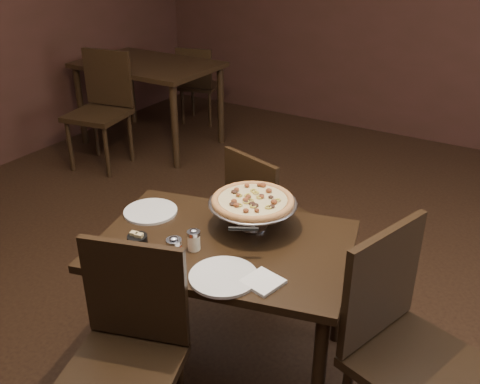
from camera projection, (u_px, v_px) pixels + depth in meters
The scene contains 16 objects.
room at pixel (248, 77), 2.05m from camera, with size 6.04×7.04×2.84m.
dining_table at pixel (225, 259), 2.37m from camera, with size 1.24×0.97×0.68m.
background_table at pixel (148, 74), 4.95m from camera, with size 1.25×0.84×0.78m.
pizza_stand at pixel (253, 201), 2.39m from camera, with size 0.40×0.40×0.17m.
parmesan_shaker at pixel (194, 240), 2.26m from camera, with size 0.06×0.06×0.10m.
pepper_flake_shaker at pixel (174, 249), 2.18m from camera, with size 0.07×0.07×0.11m.
packet_caddy at pixel (137, 241), 2.29m from camera, with size 0.09×0.09×0.07m.
napkin_stack at pixel (263, 282), 2.06m from camera, with size 0.13×0.13×0.01m, color white.
plate_left at pixel (151, 211), 2.57m from camera, with size 0.26×0.26×0.01m, color silver.
plate_near at pixel (224, 277), 2.09m from camera, with size 0.27×0.27×0.01m, color silver.
serving_spatula at pixel (243, 229), 2.17m from camera, with size 0.16×0.16×0.02m.
chair_far at pixel (265, 214), 3.01m from camera, with size 0.49×0.49×0.84m.
chair_near at pixel (127, 350), 2.02m from camera, with size 0.52×0.52×0.89m.
chair_side at pixel (404, 341), 2.01m from camera, with size 0.56×0.56×0.95m.
bg_chair_far at pixel (198, 82), 5.58m from camera, with size 0.46×0.46×0.81m.
bg_chair_near at pixel (102, 105), 4.58m from camera, with size 0.53×0.53×0.98m.
Camera 1 is at (1.10, -1.72, 1.93)m, focal length 40.00 mm.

